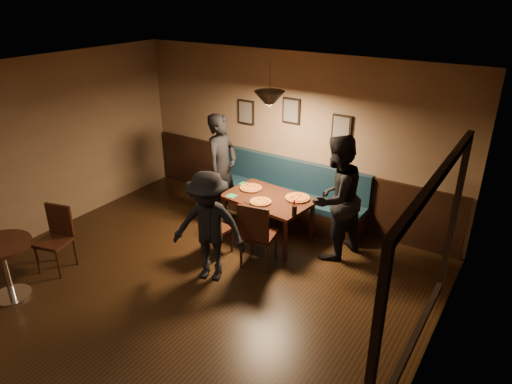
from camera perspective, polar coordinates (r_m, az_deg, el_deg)
floor at (r=6.04m, az=-12.94°, el=-14.87°), size 7.00×7.00×0.00m
ceiling at (r=4.82m, az=-16.09°, el=11.99°), size 7.00×7.00×0.00m
wall_back at (r=7.86m, az=4.40°, el=6.86°), size 6.00×0.00×6.00m
wall_right at (r=3.93m, az=18.48°, el=-13.96°), size 0.00×7.00×7.00m
wainscot at (r=8.15m, az=4.10°, el=0.77°), size 5.88×0.06×1.00m
booth_bench at (r=7.94m, az=3.15°, el=0.12°), size 3.00×0.60×1.00m
window_frame at (r=4.29m, az=19.99°, el=-9.06°), size 0.06×2.56×1.86m
window_glass at (r=4.29m, az=19.60°, el=-8.96°), size 0.00×2.40×2.40m
picture_left at (r=8.20m, az=-1.22°, el=9.86°), size 0.32×0.04×0.42m
picture_center at (r=7.71m, az=4.40°, el=10.00°), size 0.32×0.04×0.42m
picture_right at (r=7.38m, az=10.54°, el=7.79°), size 0.32×0.04×0.42m
pendant_lamp at (r=6.66m, az=1.67°, el=11.30°), size 0.44×0.44×0.25m
dining_table at (r=7.32m, az=1.49°, el=-3.23°), size 1.45×1.02×0.73m
chair_near_left at (r=6.93m, az=-4.97°, el=-4.45°), size 0.42×0.42×0.85m
chair_near_right at (r=6.59m, az=0.34°, el=-5.13°), size 0.53×0.53×1.03m
diner_left at (r=7.72m, az=-4.24°, el=2.88°), size 0.49×0.71×1.87m
diner_right at (r=6.74m, az=9.85°, el=-0.73°), size 0.93×1.07×1.88m
diner_front at (r=6.20m, az=-5.88°, el=-4.33°), size 1.15×0.87×1.58m
pizza_a at (r=7.43m, az=-0.64°, el=0.51°), size 0.38×0.38×0.04m
pizza_b at (r=6.98m, az=0.58°, el=-1.19°), size 0.42×0.42×0.04m
pizza_c at (r=7.12m, az=5.15°, el=-0.72°), size 0.48×0.48×0.04m
soda_glass at (r=6.58m, az=4.77°, el=-2.35°), size 0.09×0.09×0.16m
tabasco_bottle at (r=6.86m, az=4.75°, el=-1.35°), size 0.03×0.03×0.12m
napkin_a at (r=7.64m, az=-1.51°, el=1.03°), size 0.14×0.14×0.01m
napkin_b at (r=7.21m, az=-3.06°, el=-0.48°), size 0.15×0.15×0.01m
cutlery_set at (r=6.91m, az=-0.64°, el=-1.59°), size 0.17×0.06×0.00m
cafe_table at (r=6.79m, az=-28.54°, el=-8.55°), size 1.00×1.00×0.80m
cafe_chair_far at (r=7.09m, az=-23.77°, el=-5.49°), size 0.51×0.51×0.94m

